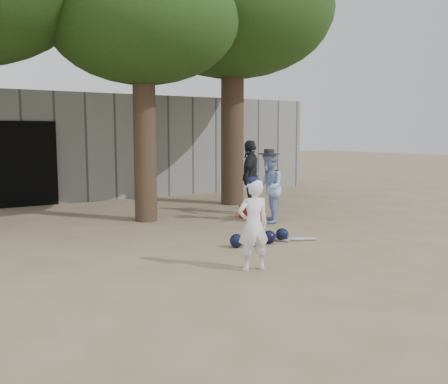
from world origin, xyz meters
TOP-DOWN VIEW (x-y plane):
  - ground at (0.00, 0.00)m, footprint 70.00×70.00m
  - boy_player at (0.30, -0.24)m, footprint 0.51×0.38m
  - spectator_blue at (2.71, 2.60)m, footprint 0.85×0.91m
  - spectator_dark at (3.06, 3.78)m, footprint 1.03×1.00m
  - red_bag at (2.72, 3.27)m, footprint 0.44×0.35m
  - back_building at (-0.00, 10.33)m, footprint 16.00×5.24m
  - helmet_row at (1.34, 0.99)m, footprint 1.19×0.32m
  - bat_pile at (1.87, 1.06)m, footprint 0.86×0.80m
  - tree_row at (0.74, 5.02)m, footprint 11.40×5.80m

SIDE VIEW (x-z plane):
  - ground at x=0.00m, z-range 0.00..0.00m
  - bat_pile at x=1.87m, z-range 0.00..0.06m
  - helmet_row at x=1.34m, z-range 0.00..0.23m
  - red_bag at x=2.72m, z-range 0.00..0.30m
  - boy_player at x=0.30m, z-range 0.00..1.27m
  - spectator_blue at x=2.71m, z-range 0.00..1.49m
  - spectator_dark at x=3.06m, z-range 0.00..1.73m
  - back_building at x=0.00m, z-range 0.00..3.00m
  - tree_row at x=0.74m, z-range 1.34..8.03m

